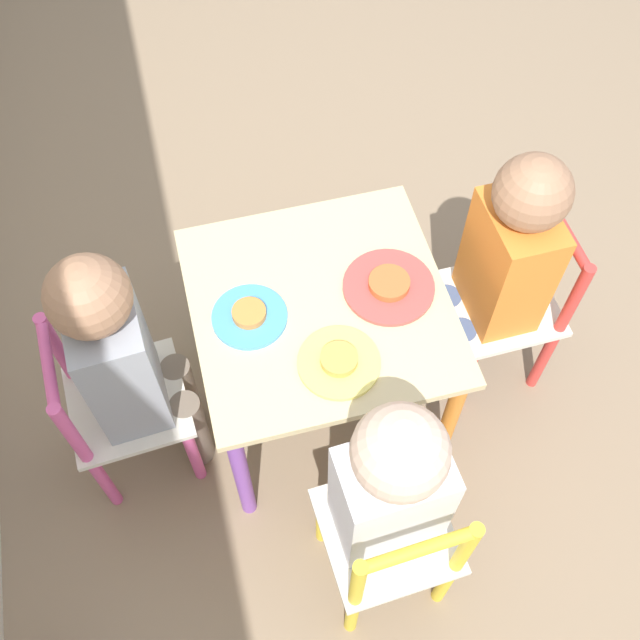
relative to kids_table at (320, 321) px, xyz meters
The scene contains 11 objects.
ground_plane 0.39m from the kids_table, ahead, with size 6.00×6.00×0.00m, color #8C755B.
kids_table is the anchor object (origin of this frame).
chair_pink 0.50m from the kids_table, 93.78° to the left, with size 0.28×0.28×0.52m.
chair_yellow 0.50m from the kids_table, behind, with size 0.27×0.27×0.52m.
chair_red 0.50m from the kids_table, 89.00° to the right, with size 0.26×0.26×0.52m.
child_back 0.43m from the kids_table, 93.78° to the left, with size 0.21×0.22×0.77m.
child_left 0.42m from the kids_table, behind, with size 0.22×0.21×0.74m.
child_front 0.42m from the kids_table, 89.00° to the right, with size 0.20×0.22×0.76m.
plate_back 0.17m from the kids_table, 90.00° to the left, with size 0.16×0.16×0.03m.
plate_left 0.17m from the kids_table, behind, with size 0.17×0.17×0.03m.
plate_front 0.17m from the kids_table, 90.00° to the right, with size 0.20×0.20×0.03m.
Camera 1 is at (-0.85, 0.22, 1.80)m, focal length 42.00 mm.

